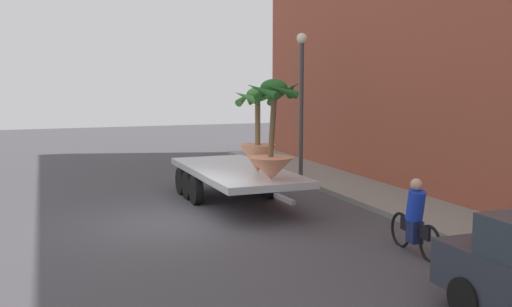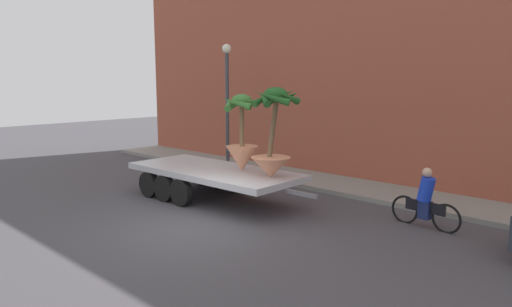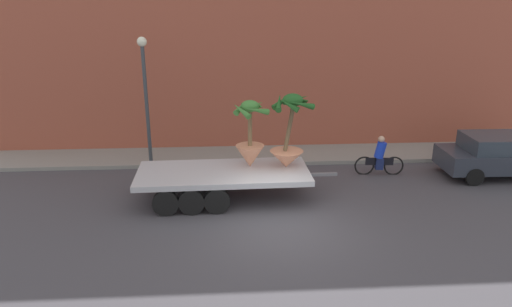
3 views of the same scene
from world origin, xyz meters
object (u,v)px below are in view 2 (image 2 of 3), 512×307
object	(u,v)px
potted_palm_middle	(242,142)
street_lamp	(227,90)
flatbed_trailer	(208,174)
cyclist	(426,201)
potted_palm_rear	(273,142)

from	to	relation	value
potted_palm_middle	street_lamp	xyz separation A→B (m)	(-3.76, 2.97, 1.38)
flatbed_trailer	cyclist	xyz separation A→B (m)	(6.05, 1.83, -0.09)
flatbed_trailer	potted_palm_middle	xyz separation A→B (m)	(1.15, 0.32, 1.09)
flatbed_trailer	potted_palm_rear	size ratio (longest dim) A/B	2.68
flatbed_trailer	cyclist	bearing A→B (deg)	16.82
potted_palm_rear	street_lamp	xyz separation A→B (m)	(-5.02, 3.04, 1.27)
potted_palm_rear	cyclist	distance (m)	4.18
flatbed_trailer	street_lamp	distance (m)	4.88
potted_palm_rear	potted_palm_middle	world-z (taller)	potted_palm_rear
potted_palm_rear	potted_palm_middle	xyz separation A→B (m)	(-1.26, 0.07, -0.11)
potted_palm_rear	potted_palm_middle	distance (m)	1.26
flatbed_trailer	potted_palm_middle	world-z (taller)	potted_palm_middle
potted_palm_middle	street_lamp	distance (m)	4.99
flatbed_trailer	street_lamp	bearing A→B (deg)	128.49
street_lamp	potted_palm_middle	bearing A→B (deg)	-38.27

